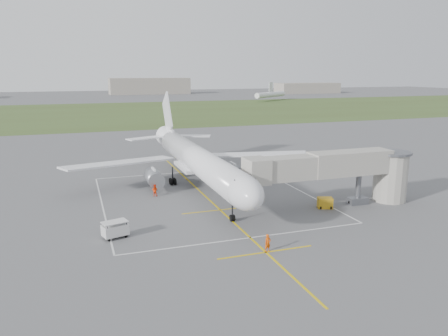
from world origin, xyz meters
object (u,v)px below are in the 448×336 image
object	(u,v)px
gpu_unit	(325,203)
ramp_worker_nose	(268,243)
airliner	(197,160)
baggage_cart	(115,229)
ramp_worker_wing	(155,190)
jet_bridge	(345,170)

from	to	relation	value
gpu_unit	ramp_worker_nose	world-z (taller)	ramp_worker_nose
gpu_unit	airliner	bearing A→B (deg)	151.20
airliner	baggage_cart	distance (m)	21.26
airliner	gpu_unit	size ratio (longest dim) A/B	21.77
airliner	gpu_unit	distance (m)	19.74
baggage_cart	ramp_worker_wing	world-z (taller)	baggage_cart
airliner	jet_bridge	size ratio (longest dim) A/B	2.00
ramp_worker_nose	baggage_cart	bearing A→B (deg)	139.60
gpu_unit	ramp_worker_nose	bearing A→B (deg)	-122.06
gpu_unit	baggage_cart	size ratio (longest dim) A/B	0.74
jet_bridge	ramp_worker_nose	xyz separation A→B (m)	(-15.49, -10.38, -3.86)
airliner	baggage_cart	bearing A→B (deg)	-129.88
airliner	baggage_cart	size ratio (longest dim) A/B	16.05
jet_bridge	baggage_cart	bearing A→B (deg)	-176.38
airliner	ramp_worker_wing	xyz separation A→B (m)	(-6.69, -1.81, -3.55)
ramp_worker_wing	ramp_worker_nose	bearing A→B (deg)	136.04
jet_bridge	gpu_unit	size ratio (longest dim) A/B	10.89
airliner	gpu_unit	world-z (taller)	airliner
gpu_unit	ramp_worker_wing	bearing A→B (deg)	166.55
airliner	ramp_worker_nose	bearing A→B (deg)	-89.45
jet_bridge	baggage_cart	distance (m)	29.48
airliner	ramp_worker_nose	world-z (taller)	airliner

